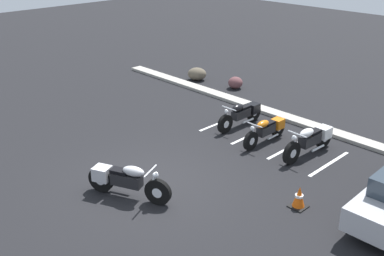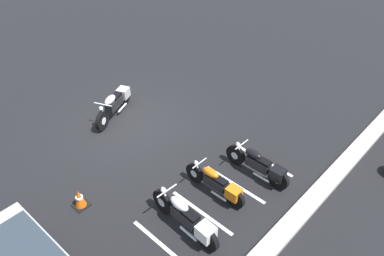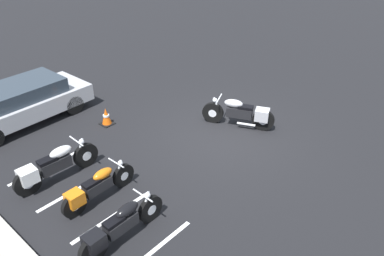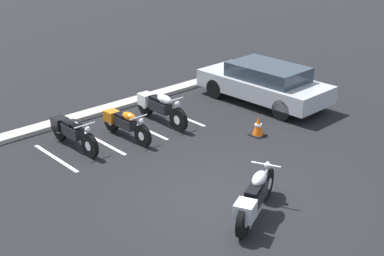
{
  "view_description": "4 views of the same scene",
  "coord_description": "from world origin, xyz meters",
  "px_view_note": "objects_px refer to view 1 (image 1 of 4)",
  "views": [
    {
      "loc": [
        8.15,
        -6.36,
        6.15
      ],
      "look_at": [
        -0.78,
        2.27,
        0.71
      ],
      "focal_mm": 42.0,
      "sensor_mm": 36.0,
      "label": 1
    },
    {
      "loc": [
        6.18,
        8.75,
        7.78
      ],
      "look_at": [
        -0.48,
        2.49,
        0.84
      ],
      "focal_mm": 35.0,
      "sensor_mm": 36.0,
      "label": 2
    },
    {
      "loc": [
        -5.69,
        7.88,
        6.11
      ],
      "look_at": [
        0.02,
        1.48,
        0.96
      ],
      "focal_mm": 35.0,
      "sensor_mm": 36.0,
      "label": 3
    },
    {
      "loc": [
        -7.32,
        -6.88,
        5.95
      ],
      "look_at": [
        1.39,
        2.57,
        0.56
      ],
      "focal_mm": 50.0,
      "sensor_mm": 36.0,
      "label": 4
    }
  ],
  "objects_px": {
    "motorcycle_silver_featured": "(124,180)",
    "parked_bike_1": "(267,130)",
    "parked_bike_0": "(242,114)",
    "parked_bike_2": "(311,140)",
    "landscape_rock_0": "(235,83)",
    "traffic_cone": "(299,198)",
    "landscape_rock_1": "(197,74)"
  },
  "relations": [
    {
      "from": "parked_bike_0",
      "to": "parked_bike_2",
      "type": "xyz_separation_m",
      "value": [
        2.82,
        -0.18,
        0.03
      ]
    },
    {
      "from": "motorcycle_silver_featured",
      "to": "landscape_rock_0",
      "type": "xyz_separation_m",
      "value": [
        -3.7,
        8.49,
        -0.23
      ]
    },
    {
      "from": "parked_bike_1",
      "to": "traffic_cone",
      "type": "bearing_deg",
      "value": 48.6
    },
    {
      "from": "parked_bike_0",
      "to": "traffic_cone",
      "type": "distance_m",
      "value": 5.07
    },
    {
      "from": "parked_bike_0",
      "to": "parked_bike_1",
      "type": "xyz_separation_m",
      "value": [
        1.39,
        -0.43,
        -0.02
      ]
    },
    {
      "from": "parked_bike_1",
      "to": "landscape_rock_1",
      "type": "relative_size",
      "value": 2.41
    },
    {
      "from": "parked_bike_0",
      "to": "parked_bike_1",
      "type": "bearing_deg",
      "value": 72.81
    },
    {
      "from": "parked_bike_2",
      "to": "motorcycle_silver_featured",
      "type": "bearing_deg",
      "value": -17.09
    },
    {
      "from": "parked_bike_1",
      "to": "landscape_rock_0",
      "type": "bearing_deg",
      "value": -129.15
    },
    {
      "from": "parked_bike_0",
      "to": "motorcycle_silver_featured",
      "type": "bearing_deg",
      "value": 8.94
    },
    {
      "from": "motorcycle_silver_featured",
      "to": "traffic_cone",
      "type": "xyz_separation_m",
      "value": [
        3.31,
        2.75,
        -0.22
      ]
    },
    {
      "from": "motorcycle_silver_featured",
      "to": "parked_bike_2",
      "type": "distance_m",
      "value": 5.74
    },
    {
      "from": "parked_bike_1",
      "to": "landscape_rock_0",
      "type": "height_order",
      "value": "parked_bike_1"
    },
    {
      "from": "landscape_rock_1",
      "to": "traffic_cone",
      "type": "height_order",
      "value": "landscape_rock_1"
    },
    {
      "from": "motorcycle_silver_featured",
      "to": "landscape_rock_1",
      "type": "relative_size",
      "value": 2.55
    },
    {
      "from": "landscape_rock_1",
      "to": "traffic_cone",
      "type": "bearing_deg",
      "value": -30.96
    },
    {
      "from": "motorcycle_silver_featured",
      "to": "landscape_rock_0",
      "type": "height_order",
      "value": "motorcycle_silver_featured"
    },
    {
      "from": "parked_bike_1",
      "to": "landscape_rock_0",
      "type": "xyz_separation_m",
      "value": [
        -4.2,
        3.33,
        -0.17
      ]
    },
    {
      "from": "motorcycle_silver_featured",
      "to": "parked_bike_0",
      "type": "bearing_deg",
      "value": 74.92
    },
    {
      "from": "parked_bike_2",
      "to": "landscape_rock_0",
      "type": "xyz_separation_m",
      "value": [
        -5.64,
        3.08,
        -0.23
      ]
    },
    {
      "from": "motorcycle_silver_featured",
      "to": "parked_bike_0",
      "type": "height_order",
      "value": "motorcycle_silver_featured"
    },
    {
      "from": "landscape_rock_0",
      "to": "traffic_cone",
      "type": "distance_m",
      "value": 9.06
    },
    {
      "from": "parked_bike_2",
      "to": "parked_bike_1",
      "type": "bearing_deg",
      "value": -77.6
    },
    {
      "from": "motorcycle_silver_featured",
      "to": "parked_bike_1",
      "type": "distance_m",
      "value": 5.18
    },
    {
      "from": "parked_bike_0",
      "to": "traffic_cone",
      "type": "bearing_deg",
      "value": 55.84
    },
    {
      "from": "motorcycle_silver_featured",
      "to": "parked_bike_0",
      "type": "xyz_separation_m",
      "value": [
        -0.89,
        5.59,
        -0.03
      ]
    },
    {
      "from": "parked_bike_2",
      "to": "landscape_rock_0",
      "type": "relative_size",
      "value": 3.73
    },
    {
      "from": "parked_bike_0",
      "to": "landscape_rock_1",
      "type": "distance_m",
      "value": 5.44
    },
    {
      "from": "parked_bike_0",
      "to": "parked_bike_2",
      "type": "bearing_deg",
      "value": 86.28
    },
    {
      "from": "motorcycle_silver_featured",
      "to": "parked_bike_0",
      "type": "relative_size",
      "value": 1.0
    },
    {
      "from": "landscape_rock_1",
      "to": "parked_bike_2",
      "type": "bearing_deg",
      "value": -19.75
    },
    {
      "from": "parked_bike_2",
      "to": "traffic_cone",
      "type": "bearing_deg",
      "value": 29.93
    }
  ]
}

